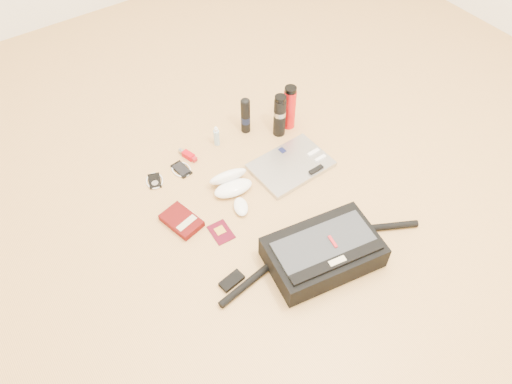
{
  "coord_description": "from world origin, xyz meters",
  "views": [
    {
      "loc": [
        -0.83,
        -1.06,
        1.72
      ],
      "look_at": [
        -0.03,
        0.09,
        0.06
      ],
      "focal_mm": 35.0,
      "sensor_mm": 36.0,
      "label": 1
    }
  ],
  "objects_px": {
    "laptop": "(291,165)",
    "thermos_black": "(280,115)",
    "messenger_bag": "(323,252)",
    "thermos_red": "(289,107)",
    "book": "(182,220)"
  },
  "relations": [
    {
      "from": "laptop",
      "to": "thermos_black",
      "type": "distance_m",
      "value": 0.26
    },
    {
      "from": "laptop",
      "to": "messenger_bag",
      "type": "bearing_deg",
      "value": -116.02
    },
    {
      "from": "thermos_black",
      "to": "thermos_red",
      "type": "height_order",
      "value": "thermos_red"
    },
    {
      "from": "thermos_red",
      "to": "book",
      "type": "bearing_deg",
      "value": -162.86
    },
    {
      "from": "book",
      "to": "thermos_red",
      "type": "xyz_separation_m",
      "value": [
        0.75,
        0.23,
        0.1
      ]
    },
    {
      "from": "thermos_black",
      "to": "thermos_red",
      "type": "bearing_deg",
      "value": 13.69
    },
    {
      "from": "messenger_bag",
      "to": "laptop",
      "type": "distance_m",
      "value": 0.53
    },
    {
      "from": "book",
      "to": "thermos_red",
      "type": "relative_size",
      "value": 0.81
    },
    {
      "from": "laptop",
      "to": "book",
      "type": "distance_m",
      "value": 0.58
    },
    {
      "from": "messenger_bag",
      "to": "thermos_black",
      "type": "relative_size",
      "value": 3.9
    },
    {
      "from": "messenger_bag",
      "to": "laptop",
      "type": "relative_size",
      "value": 2.47
    },
    {
      "from": "laptop",
      "to": "book",
      "type": "height_order",
      "value": "laptop"
    },
    {
      "from": "messenger_bag",
      "to": "laptop",
      "type": "height_order",
      "value": "messenger_bag"
    },
    {
      "from": "thermos_red",
      "to": "laptop",
      "type": "bearing_deg",
      "value": -124.52
    },
    {
      "from": "thermos_black",
      "to": "thermos_red",
      "type": "xyz_separation_m",
      "value": [
        0.07,
        0.02,
        0.0
      ]
    }
  ]
}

